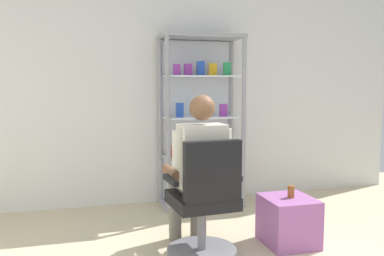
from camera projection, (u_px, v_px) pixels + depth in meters
name	position (u px, v px, depth m)	size (l,w,h in m)	color
back_wall	(160.00, 85.00, 4.80)	(6.00, 0.10, 2.70)	silver
display_cabinet_main	(200.00, 120.00, 4.72)	(0.90, 0.45, 1.90)	gray
office_chair	(205.00, 210.00, 3.27)	(0.58, 0.56, 0.96)	slate
seated_shopkeeper	(197.00, 166.00, 3.38)	(0.51, 0.58, 1.29)	slate
storage_crate	(288.00, 221.00, 3.58)	(0.41, 0.45, 0.41)	#9E599E
tea_glass	(291.00, 192.00, 3.56)	(0.06, 0.06, 0.10)	brown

